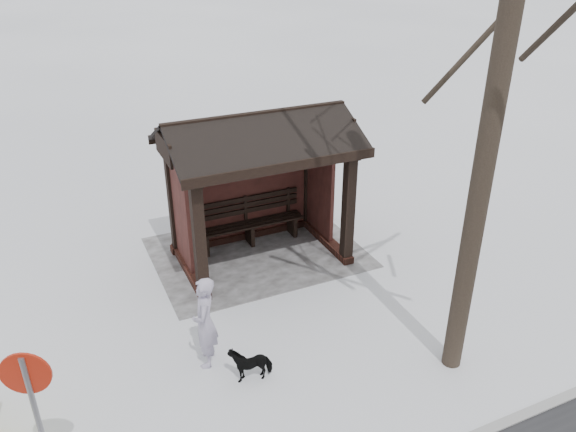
# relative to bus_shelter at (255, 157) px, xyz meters

# --- Properties ---
(ground) EXTENTS (120.00, 120.00, 0.00)m
(ground) POSITION_rel_bus_shelter_xyz_m (0.00, 0.16, -2.17)
(ground) COLOR silver
(ground) RESTS_ON ground
(trampled_patch) EXTENTS (4.20, 3.20, 0.02)m
(trampled_patch) POSITION_rel_bus_shelter_xyz_m (0.00, -0.04, -2.16)
(trampled_patch) COLOR #99999E
(trampled_patch) RESTS_ON ground
(bus_shelter) EXTENTS (3.60, 2.40, 3.09)m
(bus_shelter) POSITION_rel_bus_shelter_xyz_m (0.00, 0.00, 0.00)
(bus_shelter) COLOR #331912
(bus_shelter) RESTS_ON ground
(pedestrian) EXTENTS (0.54, 0.65, 1.52)m
(pedestrian) POSITION_rel_bus_shelter_xyz_m (1.95, 2.75, -1.41)
(pedestrian) COLOR #9D95AF
(pedestrian) RESTS_ON ground
(dog) EXTENTS (0.67, 0.38, 0.54)m
(dog) POSITION_rel_bus_shelter_xyz_m (1.46, 3.33, -1.89)
(dog) COLOR black
(dog) RESTS_ON ground
(road_sign) EXTENTS (0.52, 0.22, 2.14)m
(road_sign) POSITION_rel_bus_shelter_xyz_m (4.29, 4.21, -0.61)
(road_sign) COLOR slate
(road_sign) RESTS_ON ground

